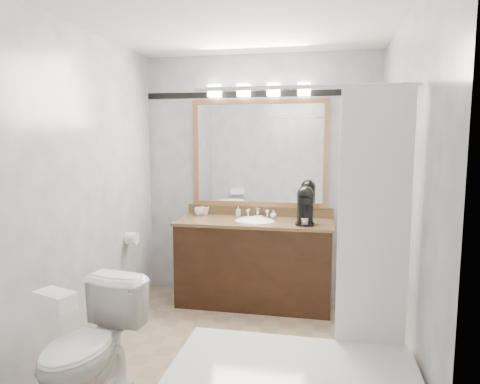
{
  "coord_description": "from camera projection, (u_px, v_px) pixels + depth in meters",
  "views": [
    {
      "loc": [
        0.67,
        -3.07,
        1.66
      ],
      "look_at": [
        -0.01,
        0.35,
        1.22
      ],
      "focal_mm": 32.0,
      "sensor_mm": 36.0,
      "label": 1
    }
  ],
  "objects": [
    {
      "name": "room",
      "position": [
        233.0,
        193.0,
        3.17
      ],
      "size": [
        2.42,
        2.62,
        2.52
      ],
      "color": "#9D876A",
      "rests_on": "ground"
    },
    {
      "name": "vanity",
      "position": [
        254.0,
        261.0,
        4.26
      ],
      "size": [
        1.53,
        0.58,
        0.97
      ],
      "color": "black",
      "rests_on": "ground"
    },
    {
      "name": "mirror",
      "position": [
        259.0,
        154.0,
        4.39
      ],
      "size": [
        1.4,
        0.04,
        1.1
      ],
      "color": "#A9754C",
      "rests_on": "room"
    },
    {
      "name": "vanity_light_bar",
      "position": [
        259.0,
        90.0,
        4.25
      ],
      "size": [
        1.02,
        0.14,
        0.12
      ],
      "color": "silver",
      "rests_on": "room"
    },
    {
      "name": "accent_stripe",
      "position": [
        260.0,
        94.0,
        4.32
      ],
      "size": [
        2.4,
        0.01,
        0.06
      ],
      "primitive_type": "cube",
      "color": "black",
      "rests_on": "room"
    },
    {
      "name": "tp_roll",
      "position": [
        132.0,
        238.0,
        4.11
      ],
      "size": [
        0.11,
        0.12,
        0.12
      ],
      "primitive_type": "cylinder",
      "rotation": [
        0.0,
        1.57,
        0.0
      ],
      "color": "white",
      "rests_on": "room"
    },
    {
      "name": "toilet",
      "position": [
        90.0,
        348.0,
        2.63
      ],
      "size": [
        0.53,
        0.79,
        0.75
      ],
      "primitive_type": "imported",
      "rotation": [
        0.0,
        0.0,
        -0.15
      ],
      "color": "white",
      "rests_on": "ground"
    },
    {
      "name": "tissue_box",
      "position": [
        55.0,
        300.0,
        2.28
      ],
      "size": [
        0.25,
        0.19,
        0.09
      ],
      "primitive_type": "cube",
      "rotation": [
        0.0,
        0.0,
        -0.32
      ],
      "color": "white",
      "rests_on": "toilet"
    },
    {
      "name": "coffee_maker",
      "position": [
        305.0,
        205.0,
        4.03
      ],
      "size": [
        0.19,
        0.24,
        0.36
      ],
      "rotation": [
        0.0,
        0.0,
        0.02
      ],
      "color": "black",
      "rests_on": "vanity"
    },
    {
      "name": "cup_left",
      "position": [
        199.0,
        211.0,
        4.51
      ],
      "size": [
        0.11,
        0.11,
        0.08
      ],
      "primitive_type": "imported",
      "rotation": [
        0.0,
        0.0,
        -0.02
      ],
      "color": "white",
      "rests_on": "vanity"
    },
    {
      "name": "cup_right",
      "position": [
        205.0,
        211.0,
        4.53
      ],
      "size": [
        0.1,
        0.1,
        0.09
      ],
      "primitive_type": "imported",
      "rotation": [
        0.0,
        0.0,
        0.02
      ],
      "color": "white",
      "rests_on": "vanity"
    },
    {
      "name": "soap_bottle_a",
      "position": [
        238.0,
        211.0,
        4.44
      ],
      "size": [
        0.05,
        0.05,
        0.1
      ],
      "primitive_type": "imported",
      "rotation": [
        0.0,
        0.0,
        0.11
      ],
      "color": "white",
      "rests_on": "vanity"
    },
    {
      "name": "soap_bottle_b",
      "position": [
        273.0,
        214.0,
        4.33
      ],
      "size": [
        0.07,
        0.07,
        0.08
      ],
      "primitive_type": "imported",
      "rotation": [
        0.0,
        0.0,
        -0.2
      ],
      "color": "white",
      "rests_on": "vanity"
    },
    {
      "name": "soap_bar",
      "position": [
        258.0,
        217.0,
        4.32
      ],
      "size": [
        0.1,
        0.08,
        0.03
      ],
      "primitive_type": "cube",
      "rotation": [
        0.0,
        0.0,
        0.33
      ],
      "color": "beige",
      "rests_on": "vanity"
    }
  ]
}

